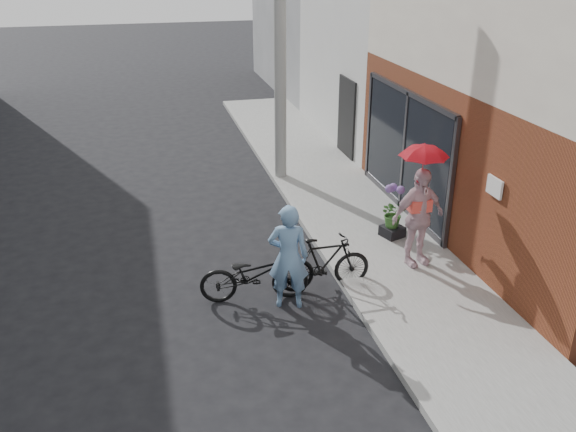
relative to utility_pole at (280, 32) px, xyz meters
name	(u,v)px	position (x,y,z in m)	size (l,w,h in m)	color
ground	(302,320)	(-1.10, -6.00, -3.50)	(80.00, 80.00, 0.00)	black
sidewalk	(381,245)	(1.00, -4.00, -3.44)	(2.20, 24.00, 0.12)	gray
curb	(323,251)	(-0.16, -4.00, -3.44)	(0.12, 24.00, 0.12)	#9E9E99
plaster_building	(462,12)	(6.10, 3.00, 0.00)	(8.00, 6.00, 7.00)	silver
utility_pole	(280,32)	(0.00, 0.00, 0.00)	(0.28, 0.28, 7.00)	#9E9E99
officer	(288,257)	(-1.20, -5.53, -2.63)	(0.63, 0.42, 1.74)	#678FB7
bike_left	(254,275)	(-1.69, -5.24, -3.04)	(0.61, 1.75, 0.92)	black
bike_right	(324,263)	(-0.50, -5.17, -3.03)	(0.45, 1.58, 0.95)	black
kimono_woman	(418,217)	(1.25, -4.92, -2.50)	(1.04, 0.43, 1.77)	beige
parasol	(424,149)	(1.25, -4.92, -1.27)	(0.79, 0.79, 0.69)	red
planter	(392,231)	(1.30, -3.82, -3.28)	(0.38, 0.38, 0.20)	black
potted_plant	(394,213)	(1.30, -3.82, -2.90)	(0.50, 0.43, 0.55)	#376A2A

